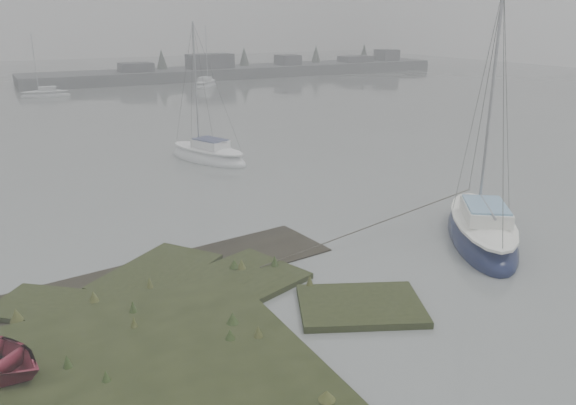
{
  "coord_description": "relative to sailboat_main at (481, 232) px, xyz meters",
  "views": [
    {
      "loc": [
        -8.27,
        -12.08,
        7.99
      ],
      "look_at": [
        0.75,
        4.28,
        1.8
      ],
      "focal_mm": 35.0,
      "sensor_mm": 36.0,
      "label": 1
    }
  ],
  "objects": [
    {
      "name": "sailboat_main",
      "position": [
        0.0,
        0.0,
        0.0
      ],
      "size": [
        5.96,
        6.89,
        9.75
      ],
      "rotation": [
        0.0,
        0.0,
        -0.64
      ],
      "color": "#0C1437",
      "rests_on": "ground"
    },
    {
      "name": "ground",
      "position": [
        -7.59,
        28.38,
        -0.3
      ],
      "size": [
        160.0,
        160.0,
        0.0
      ],
      "primitive_type": "plane",
      "color": "slate",
      "rests_on": "ground"
    },
    {
      "name": "sailboat_white",
      "position": [
        -4.5,
        16.6,
        -0.04
      ],
      "size": [
        3.98,
        6.24,
        8.38
      ],
      "rotation": [
        0.0,
        0.0,
        0.37
      ],
      "color": "white",
      "rests_on": "ground"
    },
    {
      "name": "sailboat_far_b",
      "position": [
        8.55,
        51.15,
        -0.07
      ],
      "size": [
        5.0,
        5.14,
        7.62
      ],
      "rotation": [
        0.0,
        0.0,
        -0.76
      ],
      "color": "silver",
      "rests_on": "ground"
    },
    {
      "name": "far_shoreline",
      "position": [
        19.25,
        60.28,
        0.55
      ],
      "size": [
        60.0,
        8.0,
        4.15
      ],
      "color": "#4C4F51",
      "rests_on": "ground"
    },
    {
      "name": "sailboat_far_c",
      "position": [
        -9.44,
        50.72,
        -0.09
      ],
      "size": [
        5.04,
        2.04,
        6.94
      ],
      "rotation": [
        0.0,
        0.0,
        1.48
      ],
      "color": "silver",
      "rests_on": "ground"
    }
  ]
}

